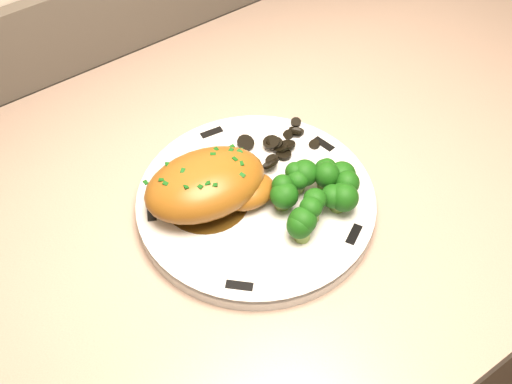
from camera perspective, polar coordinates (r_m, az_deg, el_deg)
counter at (r=1.08m, az=0.59°, el=-13.24°), size 1.86×0.63×0.92m
plate at (r=0.71m, az=-0.00°, el=-0.98°), size 0.34×0.34×0.02m
rim_accent_0 at (r=0.77m, az=6.02°, el=4.25°), size 0.01×0.03×0.00m
rim_accent_1 at (r=0.78m, az=-3.96°, el=5.28°), size 0.03×0.01×0.00m
rim_accent_2 at (r=0.70m, az=-9.27°, el=-1.70°), size 0.02×0.03×0.00m
rim_accent_3 at (r=0.64m, az=-1.49°, el=-8.33°), size 0.03×0.03×0.00m
rim_accent_4 at (r=0.68m, az=8.70°, el=-3.76°), size 0.03×0.02×0.00m
gravy_pool at (r=0.71m, az=-4.41°, el=-0.69°), size 0.10×0.10×0.00m
chicken_breast at (r=0.69m, az=-4.10°, el=0.63°), size 0.15×0.11×0.05m
mushroom_pile at (r=0.76m, az=2.29°, el=4.09°), size 0.08×0.06×0.02m
broccoli_florets at (r=0.69m, az=5.32°, el=0.03°), size 0.11×0.08×0.04m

